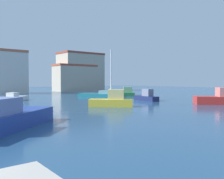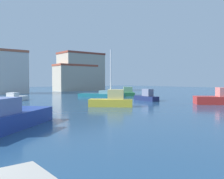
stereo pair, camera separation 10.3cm
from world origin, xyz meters
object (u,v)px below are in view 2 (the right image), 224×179
at_px(motorboat_teal_behind_lamppost, 102,95).
at_px(motorboat_navy_mid_harbor, 147,97).
at_px(motorboat_white_distant_north, 13,98).
at_px(motorboat_blue_near_pier, 3,118).
at_px(sailboat_yellow_far_left, 112,100).
at_px(motorboat_green_far_right, 128,92).

xyz_separation_m(motorboat_teal_behind_lamppost, motorboat_navy_mid_harbor, (0.14, -10.21, 0.20)).
bearing_deg(motorboat_navy_mid_harbor, motorboat_white_distant_north, 143.40).
bearing_deg(motorboat_blue_near_pier, motorboat_teal_behind_lamppost, 42.82).
bearing_deg(motorboat_blue_near_pier, motorboat_white_distant_north, 72.24).
bearing_deg(motorboat_white_distant_north, motorboat_blue_near_pier, -107.76).
xyz_separation_m(motorboat_navy_mid_harbor, motorboat_white_distant_north, (-14.43, 10.72, -0.18)).
bearing_deg(motorboat_blue_near_pier, sailboat_yellow_far_left, 25.15).
bearing_deg(motorboat_navy_mid_harbor, motorboat_teal_behind_lamppost, 90.77).
height_order(motorboat_navy_mid_harbor, motorboat_blue_near_pier, motorboat_blue_near_pier).
relative_size(motorboat_green_far_right, motorboat_white_distant_north, 1.48).
relative_size(motorboat_navy_mid_harbor, motorboat_green_far_right, 0.55).
relative_size(motorboat_blue_near_pier, sailboat_yellow_far_left, 1.19).
relative_size(motorboat_white_distant_north, sailboat_yellow_far_left, 0.84).
relative_size(motorboat_navy_mid_harbor, sailboat_yellow_far_left, 0.69).
bearing_deg(motorboat_navy_mid_harbor, motorboat_blue_near_pier, -156.88).
distance_m(motorboat_teal_behind_lamppost, motorboat_navy_mid_harbor, 10.21).
bearing_deg(motorboat_teal_behind_lamppost, motorboat_navy_mid_harbor, -89.23).
bearing_deg(motorboat_green_far_right, motorboat_blue_near_pier, -143.58).
distance_m(motorboat_navy_mid_harbor, motorboat_white_distant_north, 17.98).
bearing_deg(motorboat_blue_near_pier, motorboat_green_far_right, 36.42).
xyz_separation_m(motorboat_blue_near_pier, sailboat_yellow_far_left, (12.28, 5.77, 0.01)).
xyz_separation_m(motorboat_blue_near_pier, motorboat_white_distant_north, (6.26, 19.55, -0.27)).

